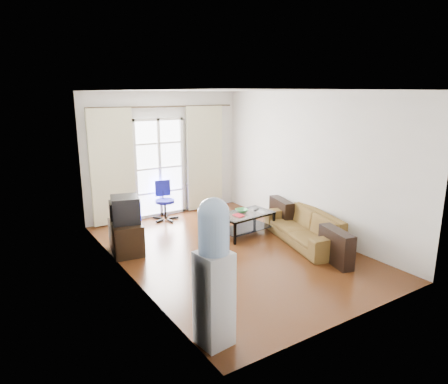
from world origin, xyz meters
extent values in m
plane|color=#552D14|center=(0.00, 0.00, 0.00)|extent=(5.20, 5.20, 0.00)
plane|color=white|center=(0.00, 0.00, 2.70)|extent=(5.20, 5.20, 0.00)
cube|color=white|center=(0.00, 2.60, 1.35)|extent=(3.60, 0.02, 2.70)
cube|color=white|center=(0.00, -2.60, 1.35)|extent=(3.60, 0.02, 2.70)
cube|color=white|center=(-1.80, 0.00, 1.35)|extent=(0.02, 5.20, 2.70)
cube|color=white|center=(1.80, 0.00, 1.35)|extent=(0.02, 5.20, 2.70)
cube|color=white|center=(-0.15, 2.56, 1.07)|extent=(1.01, 0.02, 2.04)
cube|color=white|center=(-0.15, 2.54, 1.07)|extent=(1.16, 0.06, 2.15)
cylinder|color=#4C3F2D|center=(0.00, 2.50, 2.38)|extent=(3.30, 0.04, 0.04)
cube|color=beige|center=(-1.20, 2.48, 1.20)|extent=(0.90, 0.07, 2.35)
cube|color=beige|center=(0.95, 2.48, 1.20)|extent=(0.90, 0.07, 2.35)
cube|color=gray|center=(0.80, 2.50, 0.33)|extent=(0.64, 0.12, 0.64)
imported|color=brown|center=(1.38, -0.41, 0.28)|extent=(2.31, 1.70, 0.57)
cube|color=silver|center=(0.70, 0.51, 0.42)|extent=(1.12, 0.71, 0.01)
cube|color=black|center=(0.70, 0.51, 0.13)|extent=(1.05, 0.65, 0.01)
cube|color=black|center=(0.23, 0.19, 0.21)|extent=(0.04, 0.04, 0.42)
cube|color=black|center=(1.22, 0.29, 0.21)|extent=(0.04, 0.04, 0.42)
cube|color=black|center=(0.18, 0.73, 0.21)|extent=(0.04, 0.04, 0.42)
cube|color=black|center=(1.17, 0.83, 0.21)|extent=(0.04, 0.04, 0.42)
imported|color=#328943|center=(0.68, 0.61, 0.46)|extent=(0.33, 0.33, 0.06)
imported|color=#A71425|center=(0.41, 0.43, 0.44)|extent=(0.20, 0.24, 0.02)
cube|color=black|center=(1.01, 0.57, 0.44)|extent=(0.15, 0.11, 0.02)
cube|color=black|center=(-1.53, 0.90, 0.27)|extent=(0.60, 0.80, 0.54)
cube|color=black|center=(-1.51, 0.91, 0.76)|extent=(0.55, 0.58, 0.45)
cube|color=#0C19E5|center=(-1.29, 0.86, 0.76)|extent=(0.11, 0.38, 0.33)
cube|color=black|center=(-1.69, 0.96, 0.76)|extent=(0.21, 0.35, 0.29)
cylinder|color=black|center=(-0.21, 2.19, 0.21)|extent=(0.05, 0.05, 0.42)
cylinder|color=navy|center=(-0.21, 2.19, 0.41)|extent=(0.40, 0.40, 0.06)
cube|color=navy|center=(-0.17, 2.37, 0.66)|extent=(0.33, 0.12, 0.35)
cube|color=silver|center=(-1.60, -2.10, 0.53)|extent=(0.37, 0.37, 1.06)
cylinder|color=#95B7E6|center=(-1.60, -2.10, 1.28)|extent=(0.32, 0.32, 0.43)
sphere|color=#95B7E6|center=(-1.60, -2.10, 1.49)|extent=(0.32, 0.32, 0.32)
cube|color=black|center=(-1.43, -2.08, 0.90)|extent=(0.06, 0.14, 0.11)
camera|label=1|loc=(-3.60, -5.39, 2.67)|focal=32.00mm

